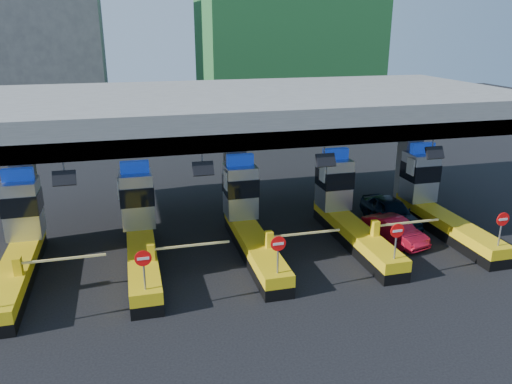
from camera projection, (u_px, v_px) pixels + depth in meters
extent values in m
plane|color=black|center=(249.00, 248.00, 23.78)|extent=(120.00, 120.00, 0.00)
cube|color=slate|center=(234.00, 107.00, 24.56)|extent=(28.00, 12.00, 1.50)
cube|color=#4C4C49|center=(265.00, 139.00, 19.45)|extent=(28.00, 0.60, 0.70)
cube|color=slate|center=(26.00, 191.00, 23.28)|extent=(1.00, 1.00, 5.50)
cube|color=slate|center=(235.00, 175.00, 25.67)|extent=(1.00, 1.00, 5.50)
cube|color=slate|center=(409.00, 163.00, 28.05)|extent=(1.00, 1.00, 5.50)
cylinder|color=slate|center=(64.00, 167.00, 17.85)|extent=(0.06, 0.06, 0.50)
cube|color=black|center=(64.00, 178.00, 17.78)|extent=(0.80, 0.38, 0.54)
cylinder|color=slate|center=(202.00, 158.00, 19.05)|extent=(0.06, 0.06, 0.50)
cube|color=black|center=(203.00, 169.00, 18.97)|extent=(0.80, 0.38, 0.54)
cylinder|color=slate|center=(324.00, 151.00, 20.24)|extent=(0.06, 0.06, 0.50)
cube|color=black|center=(326.00, 160.00, 20.17)|extent=(0.80, 0.38, 0.54)
cylinder|color=slate|center=(433.00, 144.00, 21.43)|extent=(0.06, 0.06, 0.50)
cube|color=black|center=(435.00, 153.00, 21.36)|extent=(0.80, 0.38, 0.54)
cube|color=black|center=(18.00, 278.00, 20.40)|extent=(1.20, 8.00, 0.50)
cube|color=#E5B70C|center=(16.00, 267.00, 20.24)|extent=(1.20, 8.00, 0.50)
cube|color=#9EA3A8|center=(23.00, 208.00, 22.32)|extent=(1.50, 1.50, 2.60)
cube|color=black|center=(22.00, 202.00, 22.21)|extent=(1.56, 1.56, 0.90)
cube|color=#0C2DBF|center=(18.00, 175.00, 21.82)|extent=(1.30, 0.35, 0.55)
cube|color=#E5B70C|center=(18.00, 266.00, 19.03)|extent=(0.30, 0.35, 0.70)
cube|color=white|center=(63.00, 259.00, 19.39)|extent=(3.20, 0.08, 0.08)
cube|color=black|center=(143.00, 264.00, 21.59)|extent=(1.20, 8.00, 0.50)
cube|color=#E5B70C|center=(142.00, 254.00, 21.43)|extent=(1.20, 8.00, 0.50)
cube|color=#9EA3A8|center=(137.00, 199.00, 23.51)|extent=(1.50, 1.50, 2.60)
cube|color=black|center=(137.00, 193.00, 23.40)|extent=(1.56, 1.56, 0.90)
cube|color=#0C2DBF|center=(135.00, 167.00, 23.02)|extent=(1.30, 0.35, 0.55)
cube|color=white|center=(118.00, 188.00, 22.83)|extent=(0.06, 0.70, 0.90)
cylinder|color=slate|center=(144.00, 273.00, 17.84)|extent=(0.07, 0.07, 1.30)
cylinder|color=red|center=(143.00, 258.00, 17.63)|extent=(0.60, 0.04, 0.60)
cube|color=white|center=(143.00, 259.00, 17.60)|extent=(0.42, 0.02, 0.10)
cube|color=#E5B70C|center=(151.00, 252.00, 20.22)|extent=(0.30, 0.35, 0.70)
cube|color=white|center=(191.00, 245.00, 20.59)|extent=(3.20, 0.08, 0.08)
cube|color=black|center=(254.00, 252.00, 22.78)|extent=(1.20, 8.00, 0.50)
cube|color=#E5B70C|center=(254.00, 242.00, 22.63)|extent=(1.20, 8.00, 0.50)
cube|color=#9EA3A8|center=(240.00, 191.00, 24.71)|extent=(1.50, 1.50, 2.60)
cube|color=black|center=(240.00, 185.00, 24.59)|extent=(1.56, 1.56, 0.90)
cube|color=#0C2DBF|center=(240.00, 160.00, 24.21)|extent=(1.30, 0.35, 0.55)
cube|color=white|center=(225.00, 180.00, 24.02)|extent=(0.06, 0.70, 0.90)
cylinder|color=slate|center=(278.00, 258.00, 19.04)|extent=(0.07, 0.07, 1.30)
cylinder|color=red|center=(278.00, 244.00, 18.82)|extent=(0.60, 0.04, 0.60)
cube|color=white|center=(278.00, 244.00, 18.80)|extent=(0.42, 0.02, 0.10)
cube|color=#E5B70C|center=(269.00, 239.00, 21.42)|extent=(0.30, 0.35, 0.70)
cube|color=white|center=(305.00, 233.00, 21.78)|extent=(3.20, 0.08, 0.08)
cube|color=black|center=(355.00, 241.00, 23.98)|extent=(1.20, 8.00, 0.50)
cube|color=#E5B70C|center=(356.00, 231.00, 23.82)|extent=(1.20, 8.00, 0.50)
cube|color=#9EA3A8|center=(334.00, 183.00, 25.90)|extent=(1.50, 1.50, 2.60)
cube|color=black|center=(335.00, 178.00, 25.79)|extent=(1.56, 1.56, 0.90)
cube|color=#0C2DBF|center=(336.00, 154.00, 25.40)|extent=(1.30, 0.35, 0.55)
cube|color=white|center=(322.00, 173.00, 25.21)|extent=(0.06, 0.70, 0.90)
cylinder|color=slate|center=(396.00, 244.00, 20.23)|extent=(0.07, 0.07, 1.30)
cylinder|color=red|center=(397.00, 231.00, 20.01)|extent=(0.60, 0.04, 0.60)
cube|color=white|center=(398.00, 231.00, 19.99)|extent=(0.42, 0.02, 0.10)
cube|color=#E5B70C|center=(375.00, 228.00, 22.61)|extent=(0.30, 0.35, 0.70)
cube|color=white|center=(408.00, 223.00, 22.97)|extent=(3.20, 0.08, 0.08)
cube|color=black|center=(446.00, 231.00, 25.17)|extent=(1.20, 8.00, 0.50)
cube|color=#E5B70C|center=(447.00, 221.00, 25.01)|extent=(1.20, 8.00, 0.50)
cube|color=#9EA3A8|center=(420.00, 176.00, 27.09)|extent=(1.50, 1.50, 2.60)
cube|color=black|center=(420.00, 171.00, 26.98)|extent=(1.56, 1.56, 0.90)
cube|color=#0C2DBF|center=(423.00, 148.00, 26.60)|extent=(1.30, 0.35, 0.55)
cube|color=white|center=(411.00, 166.00, 26.41)|extent=(0.06, 0.70, 0.90)
cylinder|color=slate|center=(500.00, 232.00, 21.42)|extent=(0.07, 0.07, 1.30)
cylinder|color=red|center=(503.00, 219.00, 21.20)|extent=(0.60, 0.04, 0.60)
cube|color=white|center=(503.00, 219.00, 21.18)|extent=(0.42, 0.02, 0.10)
cube|color=#E5B70C|center=(470.00, 218.00, 23.80)|extent=(0.30, 0.35, 0.70)
cube|color=white|center=(500.00, 213.00, 24.17)|extent=(3.20, 0.08, 0.08)
cube|color=#4C4C49|center=(31.00, 37.00, 50.66)|extent=(14.00, 10.00, 18.00)
imported|color=black|center=(391.00, 211.00, 26.41)|extent=(1.87, 4.32, 1.45)
imported|color=#B10D21|center=(395.00, 230.00, 24.33)|extent=(2.12, 3.76, 1.17)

